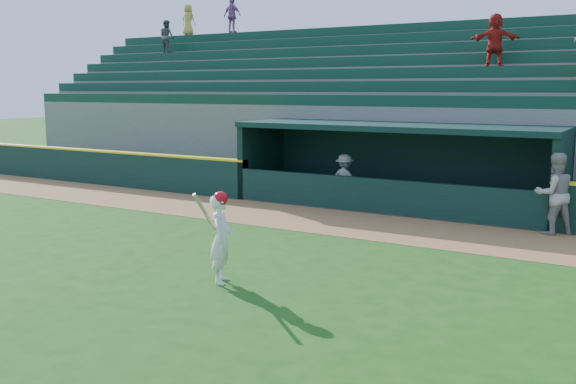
# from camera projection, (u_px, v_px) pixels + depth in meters

# --- Properties ---
(ground) EXTENTS (120.00, 120.00, 0.00)m
(ground) POSITION_uv_depth(u_px,v_px,m) (246.00, 269.00, 12.48)
(ground) COLOR #1B4A12
(ground) RESTS_ON ground
(warning_track) EXTENTS (40.00, 3.00, 0.01)m
(warning_track) POSITION_uv_depth(u_px,v_px,m) (353.00, 224.00, 16.64)
(warning_track) COLOR olive
(warning_track) RESTS_ON ground
(field_wall_left) EXTENTS (15.50, 0.30, 1.20)m
(field_wall_left) POSITION_uv_depth(u_px,v_px,m) (75.00, 166.00, 24.12)
(field_wall_left) COLOR black
(field_wall_left) RESTS_ON ground
(wall_stripe_left) EXTENTS (15.50, 0.32, 0.06)m
(wall_stripe_left) POSITION_uv_depth(u_px,v_px,m) (75.00, 149.00, 24.02)
(wall_stripe_left) COLOR yellow
(wall_stripe_left) RESTS_ON field_wall_left
(dugout_player_front) EXTENTS (1.21, 1.15, 1.97)m
(dugout_player_front) POSITION_uv_depth(u_px,v_px,m) (554.00, 194.00, 15.36)
(dugout_player_front) COLOR #A09F9A
(dugout_player_front) RESTS_ON ground
(dugout_player_inside) EXTENTS (1.06, 0.69, 1.54)m
(dugout_player_inside) POSITION_uv_depth(u_px,v_px,m) (345.00, 180.00, 19.31)
(dugout_player_inside) COLOR #A5A5A0
(dugout_player_inside) RESTS_ON ground
(dugout) EXTENTS (9.40, 2.80, 2.46)m
(dugout) POSITION_uv_depth(u_px,v_px,m) (398.00, 161.00, 19.06)
(dugout) COLOR slate
(dugout) RESTS_ON ground
(stands) EXTENTS (34.50, 6.25, 7.54)m
(stands) POSITION_uv_depth(u_px,v_px,m) (446.00, 119.00, 22.75)
(stands) COLOR slate
(stands) RESTS_ON ground
(batter_at_plate) EXTENTS (0.59, 0.82, 1.69)m
(batter_at_plate) POSITION_uv_depth(u_px,v_px,m) (221.00, 237.00, 11.51)
(batter_at_plate) COLOR white
(batter_at_plate) RESTS_ON ground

